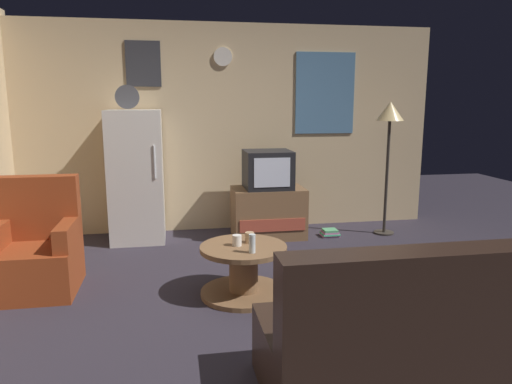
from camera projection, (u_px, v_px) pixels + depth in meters
ground_plane at (265, 306)px, 3.76m from camera, size 12.00×12.00×0.00m
wall_with_art at (229, 128)px, 5.89m from camera, size 5.20×0.12×2.51m
fridge at (136, 176)px, 5.43m from camera, size 0.60×0.62×1.77m
tv_stand at (268, 213)px, 5.64m from camera, size 0.84×0.53×0.59m
crt_tv at (268, 169)px, 5.54m from camera, size 0.54×0.51×0.44m
standing_lamp at (390, 122)px, 5.57m from camera, size 0.32×0.32×1.59m
coffee_table at (244, 270)px, 3.95m from camera, size 0.72×0.72×0.43m
wine_glass at (252, 244)px, 3.72m from camera, size 0.05×0.05×0.15m
mug_ceramic_white at (237, 240)px, 3.91m from camera, size 0.08×0.08×0.09m
mug_ceramic_tan at (250, 238)px, 3.99m from camera, size 0.08×0.08×0.09m
armchair at (36, 252)px, 4.05m from camera, size 0.68×0.68×0.96m
couch at (421, 343)px, 2.57m from camera, size 1.70×0.80×0.92m
book_stack at (330, 233)px, 5.70m from camera, size 0.21×0.18×0.09m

